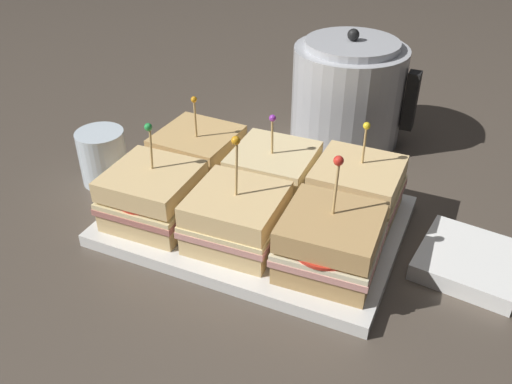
{
  "coord_description": "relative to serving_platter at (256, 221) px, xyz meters",
  "views": [
    {
      "loc": [
        0.26,
        -0.56,
        0.47
      ],
      "look_at": [
        0.0,
        0.0,
        0.06
      ],
      "focal_mm": 38.0,
      "sensor_mm": 36.0,
      "label": 1
    }
  ],
  "objects": [
    {
      "name": "ground_plane",
      "position": [
        0.0,
        0.0,
        -0.01
      ],
      "size": [
        6.0,
        6.0,
        0.0
      ],
      "primitive_type": "plane",
      "color": "#4C4238"
    },
    {
      "name": "serving_platter",
      "position": [
        0.0,
        0.0,
        0.0
      ],
      "size": [
        0.4,
        0.28,
        0.02
      ],
      "color": "silver",
      "rests_on": "ground_plane"
    },
    {
      "name": "sandwich_front_left",
      "position": [
        -0.13,
        -0.06,
        0.05
      ],
      "size": [
        0.12,
        0.12,
        0.14
      ],
      "color": "#DBB77A",
      "rests_on": "serving_platter"
    },
    {
      "name": "sandwich_front_center",
      "position": [
        -0.0,
        -0.06,
        0.05
      ],
      "size": [
        0.12,
        0.12,
        0.15
      ],
      "color": "#DBB77A",
      "rests_on": "serving_platter"
    },
    {
      "name": "sandwich_front_right",
      "position": [
        0.13,
        -0.06,
        0.05
      ],
      "size": [
        0.12,
        0.12,
        0.15
      ],
      "color": "tan",
      "rests_on": "serving_platter"
    },
    {
      "name": "sandwich_back_left",
      "position": [
        -0.13,
        0.07,
        0.05
      ],
      "size": [
        0.12,
        0.12,
        0.14
      ],
      "color": "tan",
      "rests_on": "serving_platter"
    },
    {
      "name": "sandwich_back_center",
      "position": [
        0.0,
        0.06,
        0.05
      ],
      "size": [
        0.12,
        0.12,
        0.13
      ],
      "color": "beige",
      "rests_on": "serving_platter"
    },
    {
      "name": "sandwich_back_right",
      "position": [
        0.12,
        0.06,
        0.05
      ],
      "size": [
        0.12,
        0.12,
        0.14
      ],
      "color": "#DBB77A",
      "rests_on": "serving_platter"
    },
    {
      "name": "kettle_steel",
      "position": [
        0.04,
        0.31,
        0.08
      ],
      "size": [
        0.22,
        0.2,
        0.2
      ],
      "color": "#B7BABF",
      "rests_on": "ground_plane"
    },
    {
      "name": "drinking_glass",
      "position": [
        -0.27,
        0.01,
        0.03
      ],
      "size": [
        0.07,
        0.07,
        0.09
      ],
      "color": "silver",
      "rests_on": "ground_plane"
    },
    {
      "name": "napkin_stack",
      "position": [
        0.29,
        0.03,
        0.0
      ],
      "size": [
        0.14,
        0.14,
        0.02
      ],
      "color": "white",
      "rests_on": "ground_plane"
    }
  ]
}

